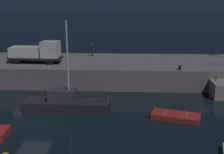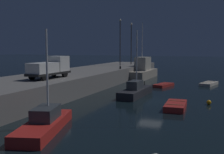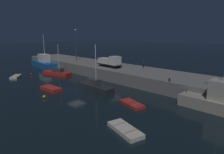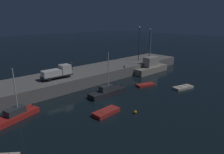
{
  "view_description": "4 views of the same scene",
  "coord_description": "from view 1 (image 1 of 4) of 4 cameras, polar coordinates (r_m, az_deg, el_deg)",
  "views": [
    {
      "loc": [
        7.43,
        -21.58,
        9.49
      ],
      "look_at": [
        6.13,
        4.82,
        2.35
      ],
      "focal_mm": 47.68,
      "sensor_mm": 36.0,
      "label": 1
    },
    {
      "loc": [
        -28.28,
        -7.02,
        5.69
      ],
      "look_at": [
        2.21,
        5.37,
        2.14
      ],
      "focal_mm": 43.63,
      "sensor_mm": 36.0,
      "label": 2
    },
    {
      "loc": [
        26.96,
        -18.9,
        9.65
      ],
      "look_at": [
        4.71,
        4.02,
        2.34
      ],
      "focal_mm": 31.5,
      "sensor_mm": 36.0,
      "label": 3
    },
    {
      "loc": [
        -20.27,
        -22.82,
        13.06
      ],
      "look_at": [
        6.19,
        5.29,
        1.98
      ],
      "focal_mm": 32.17,
      "sensor_mm": 36.0,
      "label": 4
    }
  ],
  "objects": [
    {
      "name": "dockworker",
      "position": [
        37.56,
        -3.76,
        5.41
      ],
      "size": [
        0.34,
        0.42,
        1.61
      ],
      "color": "black",
      "rests_on": "pier_quay"
    },
    {
      "name": "pier_quay",
      "position": [
        35.77,
        -9.24,
        1.4
      ],
      "size": [
        68.36,
        9.37,
        2.26
      ],
      "color": "slate",
      "rests_on": "ground"
    },
    {
      "name": "ground_plane",
      "position": [
        24.72,
        -15.05,
        -8.02
      ],
      "size": [
        320.0,
        320.0,
        0.0
      ],
      "primitive_type": "plane",
      "color": "black"
    },
    {
      "name": "utility_truck",
      "position": [
        34.56,
        -14.19,
        4.64
      ],
      "size": [
        5.97,
        2.16,
        2.46
      ],
      "color": "black",
      "rests_on": "pier_quay"
    },
    {
      "name": "bollard_west",
      "position": [
        31.15,
        12.87,
        1.75
      ],
      "size": [
        0.28,
        0.28,
        0.46
      ],
      "primitive_type": "cylinder",
      "color": "black",
      "rests_on": "pier_quay"
    },
    {
      "name": "fishing_boat_white",
      "position": [
        26.05,
        -8.77,
        -4.95
      ],
      "size": [
        7.45,
        2.25,
        7.7
      ],
      "color": "#232328",
      "rests_on": "ground"
    },
    {
      "name": "dinghy_red_small",
      "position": [
        24.66,
        12.11,
        -7.36
      ],
      "size": [
        4.13,
        2.64,
        0.45
      ],
      "color": "#B22823",
      "rests_on": "ground"
    }
  ]
}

